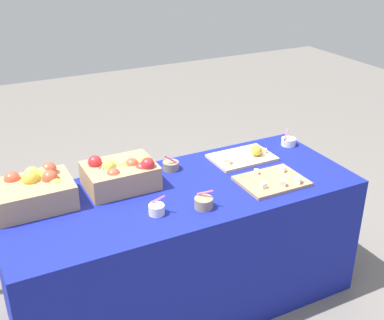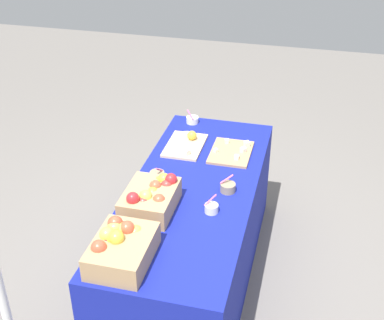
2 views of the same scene
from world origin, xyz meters
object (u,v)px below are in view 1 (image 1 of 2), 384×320
Objects in this scene: sample_bowl_near at (157,209)px; sample_bowl_mid at (288,142)px; apple_crate_left at (35,190)px; apple_crate_middle at (121,173)px; sample_bowl_far at (204,203)px; cutting_board_front at (272,181)px; sample_bowl_extra at (171,166)px; cutting_board_back at (244,156)px.

sample_bowl_mid is (1.07, 0.38, -0.00)m from sample_bowl_near.
apple_crate_left is 0.45m from apple_crate_middle.
cutting_board_front is at bearing 7.69° from sample_bowl_far.
sample_bowl_extra is (0.76, 0.05, -0.06)m from apple_crate_left.
sample_bowl_extra is (0.03, 0.46, -0.00)m from sample_bowl_far.
cutting_board_front is 0.69m from sample_bowl_near.
cutting_board_back is 3.59× the size of sample_bowl_extra.
apple_crate_middle reaches higher than cutting_board_back.
sample_bowl_mid is at bearing 43.89° from cutting_board_front.
sample_bowl_near reaches higher than sample_bowl_mid.
sample_bowl_extra is (-0.42, 0.40, 0.01)m from cutting_board_front.
sample_bowl_near is 1.08× the size of sample_bowl_mid.
apple_crate_left is 1.22m from cutting_board_back.
sample_bowl_near is at bearing -81.11° from apple_crate_middle.
sample_bowl_extra is (0.32, 0.07, -0.05)m from apple_crate_middle.
sample_bowl_extra is at bearing 136.84° from cutting_board_front.
apple_crate_middle is 0.33m from sample_bowl_extra.
sample_bowl_near is 1.02× the size of sample_bowl_extra.
apple_crate_middle is 3.58× the size of sample_bowl_extra.
apple_crate_middle is 3.63× the size of sample_bowl_far.
sample_bowl_far is at bearing -29.22° from apple_crate_left.
sample_bowl_mid is at bearing -1.80° from sample_bowl_extra.
apple_crate_left is at bearing -179.12° from sample_bowl_mid.
cutting_board_back is 0.79m from sample_bowl_near.
apple_crate_left is 1.57m from sample_bowl_mid.
sample_bowl_extra is at bearing 85.92° from sample_bowl_far.
sample_bowl_mid is (0.39, 0.37, 0.01)m from cutting_board_front.
cutting_board_front is at bearing -136.11° from sample_bowl_mid.
cutting_board_back is 3.82× the size of sample_bowl_mid.
apple_crate_left is 3.71× the size of sample_bowl_near.
apple_crate_middle reaches higher than cutting_board_front.
cutting_board_back is 3.64× the size of sample_bowl_far.
sample_bowl_mid is (1.13, 0.04, -0.05)m from apple_crate_middle.
apple_crate_middle is at bearing 155.85° from cutting_board_front.
cutting_board_front is 3.66× the size of sample_bowl_mid.
sample_bowl_near is 1.14m from sample_bowl_mid.
apple_crate_middle reaches higher than sample_bowl_near.
sample_bowl_near is 1.03× the size of sample_bowl_far.
sample_bowl_near is (0.50, -0.36, -0.05)m from apple_crate_left.
apple_crate_left is 1.05× the size of cutting_board_back.
cutting_board_front is 3.44× the size of sample_bowl_extra.
apple_crate_left is at bearing 178.00° from apple_crate_middle.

